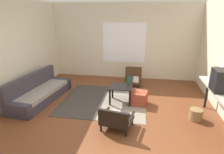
% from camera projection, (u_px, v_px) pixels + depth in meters
% --- Properties ---
extents(ground_plane, '(7.80, 7.80, 0.00)m').
position_uv_depth(ground_plane, '(110.00, 117.00, 4.55)').
color(ground_plane, brown).
extents(far_wall_with_window, '(5.60, 0.13, 2.70)m').
position_uv_depth(far_wall_with_window, '(124.00, 41.00, 6.98)').
color(far_wall_with_window, beige).
rests_on(far_wall_with_window, ground).
extents(side_wall_left, '(0.12, 6.60, 2.70)m').
position_uv_depth(side_wall_left, '(7.00, 54.00, 4.81)').
color(side_wall_left, beige).
rests_on(side_wall_left, ground).
extents(area_rug, '(2.30, 2.14, 0.01)m').
position_uv_depth(area_rug, '(104.00, 100.00, 5.39)').
color(area_rug, '#38332D').
rests_on(area_rug, ground).
extents(couch, '(0.94, 2.16, 0.74)m').
position_uv_depth(couch, '(39.00, 93.00, 5.37)').
color(couch, '#38333D').
rests_on(couch, ground).
extents(coffee_table, '(0.60, 0.53, 0.47)m').
position_uv_depth(coffee_table, '(121.00, 90.00, 5.18)').
color(coffee_table, black).
rests_on(coffee_table, ground).
extents(armchair_by_window, '(0.57, 0.58, 0.59)m').
position_uv_depth(armchair_by_window, '(133.00, 77.00, 6.49)').
color(armchair_by_window, '#472D19').
rests_on(armchair_by_window, ground).
extents(armchair_striped_foreground, '(0.72, 0.67, 0.52)m').
position_uv_depth(armchair_striped_foreground, '(116.00, 119.00, 4.00)').
color(armchair_striped_foreground, black).
rests_on(armchair_striped_foreground, ground).
extents(ottoman_orange, '(0.48, 0.48, 0.35)m').
position_uv_depth(ottoman_orange, '(139.00, 98.00, 5.15)').
color(ottoman_orange, '#993D28').
rests_on(ottoman_orange, ground).
extents(console_shelf, '(0.46, 1.78, 0.83)m').
position_uv_depth(console_shelf, '(221.00, 93.00, 4.01)').
color(console_shelf, '#B2AD9E').
rests_on(console_shelf, ground).
extents(clay_vase, '(0.21, 0.21, 0.37)m').
position_uv_depth(clay_vase, '(215.00, 76.00, 4.39)').
color(clay_vase, '#935B38').
rests_on(clay_vase, console_shelf).
extents(glass_bottle, '(0.07, 0.07, 0.28)m').
position_uv_depth(glass_bottle, '(128.00, 81.00, 5.23)').
color(glass_bottle, '#194723').
rests_on(glass_bottle, coffee_table).
extents(wicker_basket, '(0.30, 0.30, 0.26)m').
position_uv_depth(wicker_basket, '(196.00, 114.00, 4.41)').
color(wicker_basket, olive).
rests_on(wicker_basket, ground).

